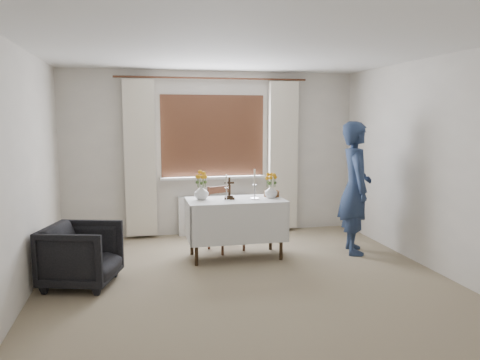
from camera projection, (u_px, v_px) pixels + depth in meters
name	position (u px, v px, depth m)	size (l,w,h in m)	color
ground	(251.00, 289.00, 4.95)	(5.00, 5.00, 0.00)	#9B8C6B
altar_table	(236.00, 228.00, 6.02)	(1.24, 0.64, 0.76)	white
wooden_chair	(226.00, 219.00, 6.34)	(0.40, 0.40, 0.87)	#54321C
armchair	(81.00, 255.00, 5.02)	(0.71, 0.74, 0.67)	black
person	(355.00, 188.00, 6.19)	(0.64, 0.42, 1.75)	navy
radiator	(214.00, 215.00, 7.25)	(1.10, 0.10, 0.60)	silver
wooden_cross	(229.00, 188.00, 5.96)	(0.13, 0.09, 0.28)	black
candlestick_left	(226.00, 187.00, 5.91)	(0.09, 0.09, 0.32)	silver
candlestick_right	(255.00, 184.00, 5.97)	(0.11, 0.11, 0.38)	silver
flower_vase_left	(201.00, 192.00, 5.94)	(0.18, 0.18, 0.19)	silver
flower_vase_right	(271.00, 191.00, 6.06)	(0.16, 0.16, 0.17)	silver
wicker_basket	(271.00, 194.00, 6.18)	(0.20, 0.20, 0.08)	brown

